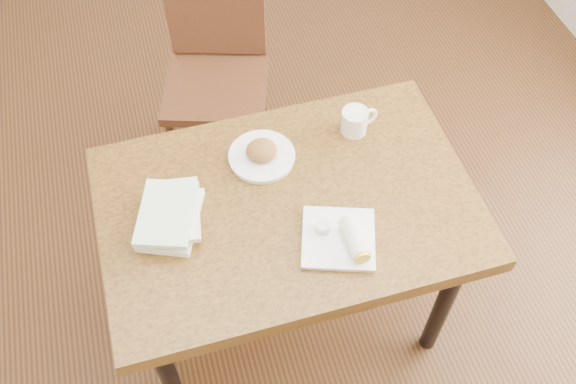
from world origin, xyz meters
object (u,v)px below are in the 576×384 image
object	(u,v)px
coffee_mug	(356,121)
book_stack	(170,215)
table	(288,217)
plate_burrito	(343,238)
chair_far	(216,60)
plate_scone	(262,154)

from	to	relation	value
coffee_mug	book_stack	size ratio (longest dim) A/B	0.46
table	plate_burrito	bearing A→B (deg)	-58.62
table	coffee_mug	size ratio (longest dim) A/B	8.90
chair_far	plate_burrito	world-z (taller)	chair_far
plate_scone	book_stack	xyz separation A→B (m)	(-0.33, -0.16, 0.01)
plate_scone	plate_burrito	distance (m)	0.41
table	chair_far	distance (m)	0.92
table	plate_burrito	distance (m)	0.25
table	coffee_mug	distance (m)	0.40
plate_burrito	chair_far	bearing A→B (deg)	98.30
plate_burrito	plate_scone	bearing A→B (deg)	111.54
coffee_mug	chair_far	bearing A→B (deg)	116.46
chair_far	book_stack	size ratio (longest dim) A/B	3.38
table	plate_scone	world-z (taller)	plate_scone
table	coffee_mug	world-z (taller)	coffee_mug
plate_scone	coffee_mug	bearing A→B (deg)	5.85
table	plate_burrito	xyz separation A→B (m)	(0.11, -0.19, 0.11)
chair_far	plate_scone	xyz separation A→B (m)	(0.01, -0.73, 0.22)
table	book_stack	world-z (taller)	book_stack
table	chair_far	world-z (taller)	chair_far
book_stack	coffee_mug	bearing A→B (deg)	16.43
chair_far	book_stack	world-z (taller)	chair_far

